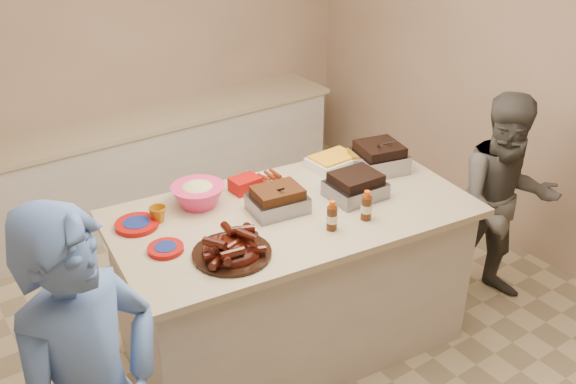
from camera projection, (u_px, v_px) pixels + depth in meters
room at (288, 350)px, 4.19m from camera, size 4.50×5.00×2.70m
back_counter at (143, 168)px, 5.57m from camera, size 3.60×0.64×0.90m
island at (292, 341)px, 4.27m from camera, size 2.24×1.36×1.01m
rib_platter at (232, 255)px, 3.37m from camera, size 0.48×0.48×0.17m
pulled_pork_tray at (278, 211)px, 3.78m from camera, size 0.35×0.29×0.10m
brisket_tray at (355, 197)px, 3.94m from camera, size 0.34×0.29×0.10m
roasting_pan at (378, 169)px, 4.28m from camera, size 0.37×0.37×0.13m
coleslaw_bowl at (199, 205)px, 3.85m from camera, size 0.36×0.36×0.22m
sausage_plate at (264, 183)px, 4.10m from camera, size 0.30×0.30×0.05m
mac_cheese_dish at (333, 166)px, 4.32m from camera, size 0.33×0.25×0.09m
bbq_bottle_a at (331, 229)px, 3.60m from camera, size 0.07×0.07×0.18m
bbq_bottle_b at (366, 219)px, 3.70m from camera, size 0.07×0.07×0.18m
mustard_bottle at (278, 209)px, 3.80m from camera, size 0.04×0.04×0.11m
sauce_bowl at (271, 192)px, 4.00m from camera, size 0.15×0.06×0.14m
plate_stack_large at (137, 227)px, 3.62m from camera, size 0.27×0.27×0.03m
plate_stack_small at (166, 251)px, 3.41m from camera, size 0.21×0.21×0.03m
plastic_cup at (159, 221)px, 3.68m from camera, size 0.11×0.11×0.10m
basket_stack at (245, 191)px, 4.01m from camera, size 0.18×0.14×0.09m
guest_gray at (487, 294)px, 4.72m from camera, size 1.43×1.71×0.58m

